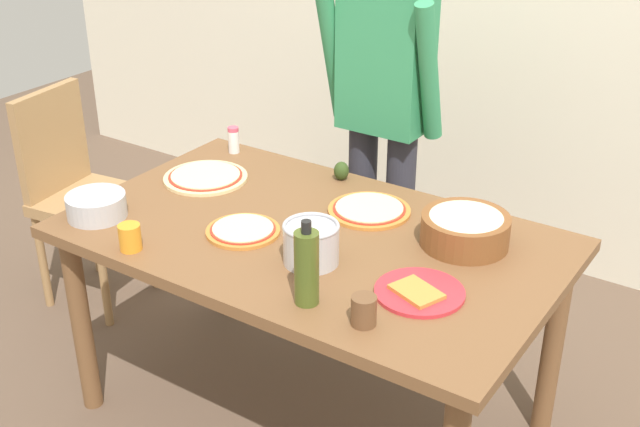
{
  "coord_description": "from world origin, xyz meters",
  "views": [
    {
      "loc": [
        1.32,
        -1.93,
        2.01
      ],
      "look_at": [
        0.0,
        0.05,
        0.81
      ],
      "focal_mm": 45.67,
      "sensor_mm": 36.0,
      "label": 1
    }
  ],
  "objects": [
    {
      "name": "salt_shaker",
      "position": [
        -0.65,
        0.4,
        0.81
      ],
      "size": [
        0.04,
        0.04,
        0.11
      ],
      "color": "white",
      "rests_on": "dining_table"
    },
    {
      "name": "chair_wooden_left",
      "position": [
        -1.32,
        0.14,
        0.54
      ],
      "size": [
        0.45,
        0.45,
        0.95
      ],
      "color": "#A37A4C",
      "rests_on": "ground"
    },
    {
      "name": "ground",
      "position": [
        0.0,
        0.0,
        0.0
      ],
      "size": [
        8.0,
        8.0,
        0.0
      ],
      "primitive_type": "plane",
      "color": "brown"
    },
    {
      "name": "steel_pot",
      "position": [
        0.1,
        -0.16,
        0.83
      ],
      "size": [
        0.17,
        0.17,
        0.13
      ],
      "color": "#B7B7BC",
      "rests_on": "dining_table"
    },
    {
      "name": "plate_with_slice",
      "position": [
        0.46,
        -0.14,
        0.77
      ],
      "size": [
        0.26,
        0.26,
        0.02
      ],
      "color": "red",
      "rests_on": "dining_table"
    },
    {
      "name": "pizza_cooked_on_tray",
      "position": [
        0.08,
        0.23,
        0.77
      ],
      "size": [
        0.28,
        0.28,
        0.02
      ],
      "color": "#C67A33",
      "rests_on": "dining_table"
    },
    {
      "name": "cup_orange",
      "position": [
        -0.41,
        -0.4,
        0.8
      ],
      "size": [
        0.07,
        0.07,
        0.08
      ],
      "primitive_type": "cylinder",
      "color": "orange",
      "rests_on": "dining_table"
    },
    {
      "name": "person_cook",
      "position": [
        -0.17,
        0.76,
        0.94
      ],
      "size": [
        0.49,
        0.25,
        1.62
      ],
      "color": "#2D2D38",
      "rests_on": "ground"
    },
    {
      "name": "avocado",
      "position": [
        -0.15,
        0.41,
        0.8
      ],
      "size": [
        0.06,
        0.06,
        0.07
      ],
      "primitive_type": "ellipsoid",
      "color": "#2D4219",
      "rests_on": "dining_table"
    },
    {
      "name": "pizza_raw_on_board",
      "position": [
        -0.57,
        0.13,
        0.77
      ],
      "size": [
        0.31,
        0.31,
        0.02
      ],
      "color": "beige",
      "rests_on": "dining_table"
    },
    {
      "name": "pizza_second_cooked",
      "position": [
        -0.19,
        -0.12,
        0.77
      ],
      "size": [
        0.24,
        0.24,
        0.02
      ],
      "color": "#C67A33",
      "rests_on": "dining_table"
    },
    {
      "name": "popcorn_bowl",
      "position": [
        0.45,
        0.21,
        0.82
      ],
      "size": [
        0.28,
        0.28,
        0.11
      ],
      "color": "brown",
      "rests_on": "dining_table"
    },
    {
      "name": "olive_oil_bottle",
      "position": [
        0.22,
        -0.35,
        0.87
      ],
      "size": [
        0.07,
        0.07,
        0.26
      ],
      "color": "#47561E",
      "rests_on": "dining_table"
    },
    {
      "name": "dining_table",
      "position": [
        0.0,
        0.0,
        0.67
      ],
      "size": [
        1.6,
        0.96,
        0.76
      ],
      "color": "brown",
      "rests_on": "ground"
    },
    {
      "name": "cup_small_brown",
      "position": [
        0.41,
        -0.35,
        0.8
      ],
      "size": [
        0.07,
        0.07,
        0.08
      ],
      "primitive_type": "cylinder",
      "color": "brown",
      "rests_on": "dining_table"
    },
    {
      "name": "mixing_bowl_steel",
      "position": [
        -0.67,
        -0.3,
        0.8
      ],
      "size": [
        0.2,
        0.2,
        0.08
      ],
      "color": "#B7B7BC",
      "rests_on": "dining_table"
    }
  ]
}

